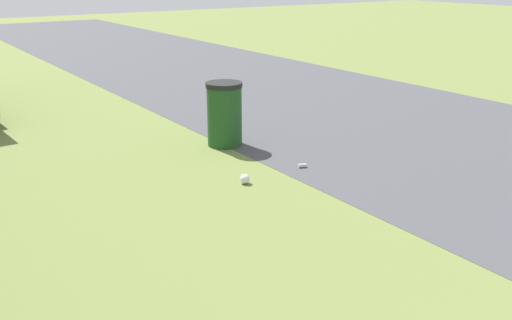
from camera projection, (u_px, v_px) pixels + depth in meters
trash_bin at (224, 114)px, 9.58m from camera, size 0.62×0.62×1.09m
litter_bag_midfield_b at (245, 179)px, 7.98m from camera, size 0.14×0.14×0.14m
litter_can_by_mailbox at (302, 166)px, 8.63m from camera, size 0.11×0.14×0.07m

